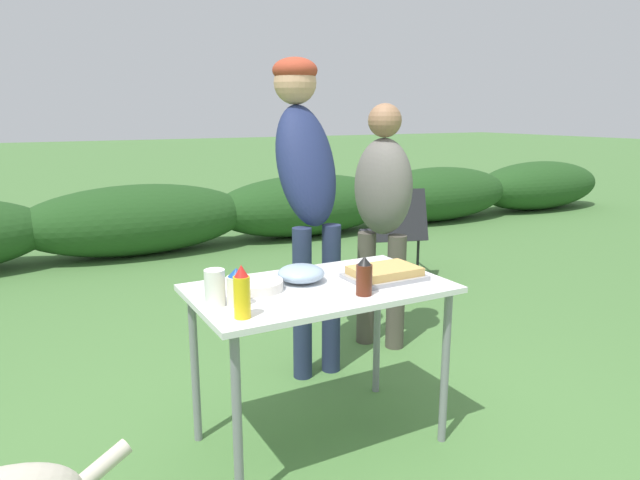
{
  "coord_description": "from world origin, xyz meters",
  "views": [
    {
      "loc": [
        -1.12,
        -2.07,
        1.47
      ],
      "look_at": [
        0.11,
        0.21,
        0.89
      ],
      "focal_mm": 32.0,
      "sensor_mm": 36.0,
      "label": 1
    }
  ],
  "objects_px": {
    "food_tray": "(385,273)",
    "standing_person_in_olive_jacket": "(383,206)",
    "mixing_bowl": "(301,273)",
    "camp_chair_green_behind_table": "(394,228)",
    "plate_stack": "(256,285)",
    "mayo_bottle": "(237,288)",
    "bbq_sauce_bottle": "(364,277)",
    "paper_cup_stack": "(215,288)",
    "mustard_bottle": "(242,293)",
    "standing_person_in_dark_puffer": "(306,172)",
    "folding_table": "(320,303)"
  },
  "relations": [
    {
      "from": "food_tray",
      "to": "standing_person_in_olive_jacket",
      "type": "xyz_separation_m",
      "value": [
        0.57,
        0.84,
        0.14
      ]
    },
    {
      "from": "bbq_sauce_bottle",
      "to": "standing_person_in_dark_puffer",
      "type": "bearing_deg",
      "value": 77.16
    },
    {
      "from": "food_tray",
      "to": "mustard_bottle",
      "type": "bearing_deg",
      "value": -167.81
    },
    {
      "from": "paper_cup_stack",
      "to": "standing_person_in_olive_jacket",
      "type": "height_order",
      "value": "standing_person_in_olive_jacket"
    },
    {
      "from": "mustard_bottle",
      "to": "folding_table",
      "type": "bearing_deg",
      "value": 25.65
    },
    {
      "from": "standing_person_in_dark_puffer",
      "to": "standing_person_in_olive_jacket",
      "type": "bearing_deg",
      "value": 5.22
    },
    {
      "from": "bbq_sauce_bottle",
      "to": "standing_person_in_dark_puffer",
      "type": "height_order",
      "value": "standing_person_in_dark_puffer"
    },
    {
      "from": "standing_person_in_olive_jacket",
      "to": "food_tray",
      "type": "bearing_deg",
      "value": -70.17
    },
    {
      "from": "food_tray",
      "to": "paper_cup_stack",
      "type": "relative_size",
      "value": 2.33
    },
    {
      "from": "food_tray",
      "to": "mustard_bottle",
      "type": "xyz_separation_m",
      "value": [
        -0.74,
        -0.16,
        0.07
      ]
    },
    {
      "from": "paper_cup_stack",
      "to": "standing_person_in_dark_puffer",
      "type": "relative_size",
      "value": 0.08
    },
    {
      "from": "bbq_sauce_bottle",
      "to": "mustard_bottle",
      "type": "xyz_separation_m",
      "value": [
        -0.53,
        -0.01,
        0.02
      ]
    },
    {
      "from": "folding_table",
      "to": "standing_person_in_dark_puffer",
      "type": "relative_size",
      "value": 0.62
    },
    {
      "from": "folding_table",
      "to": "plate_stack",
      "type": "relative_size",
      "value": 4.88
    },
    {
      "from": "food_tray",
      "to": "standing_person_in_dark_puffer",
      "type": "xyz_separation_m",
      "value": [
        0.01,
        0.8,
        0.38
      ]
    },
    {
      "from": "paper_cup_stack",
      "to": "standing_person_in_dark_puffer",
      "type": "xyz_separation_m",
      "value": [
        0.79,
        0.78,
        0.34
      ]
    },
    {
      "from": "mayo_bottle",
      "to": "standing_person_in_olive_jacket",
      "type": "distance_m",
      "value": 1.54
    },
    {
      "from": "plate_stack",
      "to": "mixing_bowl",
      "type": "height_order",
      "value": "mixing_bowl"
    },
    {
      "from": "plate_stack",
      "to": "standing_person_in_olive_jacket",
      "type": "height_order",
      "value": "standing_person_in_olive_jacket"
    },
    {
      "from": "paper_cup_stack",
      "to": "mustard_bottle",
      "type": "height_order",
      "value": "mustard_bottle"
    },
    {
      "from": "folding_table",
      "to": "standing_person_in_dark_puffer",
      "type": "distance_m",
      "value": 0.94
    },
    {
      "from": "camp_chair_green_behind_table",
      "to": "mayo_bottle",
      "type": "bearing_deg",
      "value": -119.59
    },
    {
      "from": "folding_table",
      "to": "mayo_bottle",
      "type": "xyz_separation_m",
      "value": [
        -0.4,
        -0.07,
        0.15
      ]
    },
    {
      "from": "plate_stack",
      "to": "standing_person_in_olive_jacket",
      "type": "relative_size",
      "value": 0.15
    },
    {
      "from": "standing_person_in_dark_puffer",
      "to": "standing_person_in_olive_jacket",
      "type": "height_order",
      "value": "standing_person_in_dark_puffer"
    },
    {
      "from": "standing_person_in_dark_puffer",
      "to": "mayo_bottle",
      "type": "bearing_deg",
      "value": -130.48
    },
    {
      "from": "mixing_bowl",
      "to": "mustard_bottle",
      "type": "bearing_deg",
      "value": -142.32
    },
    {
      "from": "bbq_sauce_bottle",
      "to": "mustard_bottle",
      "type": "height_order",
      "value": "mustard_bottle"
    },
    {
      "from": "standing_person_in_dark_puffer",
      "to": "standing_person_in_olive_jacket",
      "type": "distance_m",
      "value": 0.6
    },
    {
      "from": "mustard_bottle",
      "to": "standing_person_in_dark_puffer",
      "type": "height_order",
      "value": "standing_person_in_dark_puffer"
    },
    {
      "from": "food_tray",
      "to": "paper_cup_stack",
      "type": "xyz_separation_m",
      "value": [
        -0.78,
        0.02,
        0.05
      ]
    },
    {
      "from": "plate_stack",
      "to": "mustard_bottle",
      "type": "height_order",
      "value": "mustard_bottle"
    },
    {
      "from": "plate_stack",
      "to": "mayo_bottle",
      "type": "height_order",
      "value": "mayo_bottle"
    },
    {
      "from": "folding_table",
      "to": "mixing_bowl",
      "type": "bearing_deg",
      "value": 115.13
    },
    {
      "from": "paper_cup_stack",
      "to": "camp_chair_green_behind_table",
      "type": "relative_size",
      "value": 0.17
    },
    {
      "from": "food_tray",
      "to": "mayo_bottle",
      "type": "height_order",
      "value": "mayo_bottle"
    },
    {
      "from": "plate_stack",
      "to": "paper_cup_stack",
      "type": "xyz_separation_m",
      "value": [
        -0.21,
        -0.1,
        0.05
      ]
    },
    {
      "from": "standing_person_in_dark_puffer",
      "to": "paper_cup_stack",
      "type": "bearing_deg",
      "value": -134.75
    },
    {
      "from": "bbq_sauce_bottle",
      "to": "standing_person_in_olive_jacket",
      "type": "bearing_deg",
      "value": 52.04
    },
    {
      "from": "mayo_bottle",
      "to": "camp_chair_green_behind_table",
      "type": "distance_m",
      "value": 3.03
    },
    {
      "from": "mixing_bowl",
      "to": "standing_person_in_olive_jacket",
      "type": "xyz_separation_m",
      "value": [
        0.91,
        0.7,
        0.13
      ]
    },
    {
      "from": "camp_chair_green_behind_table",
      "to": "mixing_bowl",
      "type": "bearing_deg",
      "value": -116.93
    },
    {
      "from": "mayo_bottle",
      "to": "bbq_sauce_bottle",
      "type": "height_order",
      "value": "bbq_sauce_bottle"
    },
    {
      "from": "mixing_bowl",
      "to": "camp_chair_green_behind_table",
      "type": "relative_size",
      "value": 0.25
    },
    {
      "from": "standing_person_in_olive_jacket",
      "to": "paper_cup_stack",
      "type": "bearing_deg",
      "value": -94.85
    },
    {
      "from": "mixing_bowl",
      "to": "plate_stack",
      "type": "bearing_deg",
      "value": -175.14
    },
    {
      "from": "food_tray",
      "to": "standing_person_in_olive_jacket",
      "type": "distance_m",
      "value": 1.02
    },
    {
      "from": "camp_chair_green_behind_table",
      "to": "bbq_sauce_bottle",
      "type": "bearing_deg",
      "value": -110.58
    },
    {
      "from": "mayo_bottle",
      "to": "bbq_sauce_bottle",
      "type": "distance_m",
      "value": 0.52
    },
    {
      "from": "folding_table",
      "to": "mixing_bowl",
      "type": "xyz_separation_m",
      "value": [
        -0.04,
        0.09,
        0.12
      ]
    }
  ]
}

